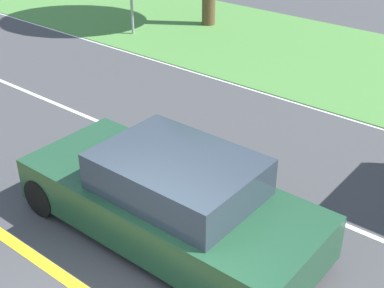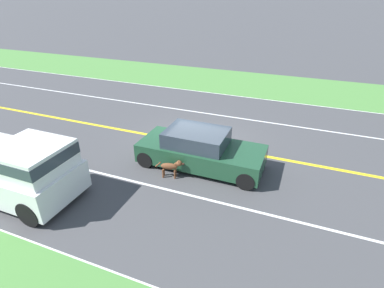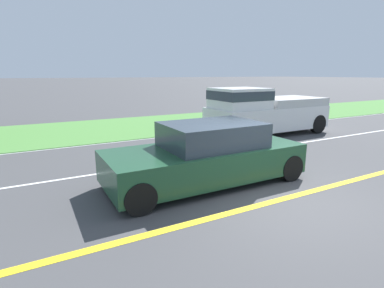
% 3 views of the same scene
% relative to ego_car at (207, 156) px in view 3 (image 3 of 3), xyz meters
% --- Properties ---
extents(ground_plane, '(400.00, 400.00, 0.00)m').
position_rel_ego_car_xyz_m(ground_plane, '(-1.61, -0.80, -0.67)').
color(ground_plane, '#424244').
extents(centre_divider_line, '(0.18, 160.00, 0.01)m').
position_rel_ego_car_xyz_m(centre_divider_line, '(-1.61, -0.80, -0.67)').
color(centre_divider_line, yellow).
rests_on(centre_divider_line, ground).
extents(lane_edge_line_right, '(0.14, 160.00, 0.01)m').
position_rel_ego_car_xyz_m(lane_edge_line_right, '(5.39, -0.80, -0.67)').
color(lane_edge_line_right, white).
rests_on(lane_edge_line_right, ground).
extents(lane_dash_same_dir, '(0.10, 160.00, 0.01)m').
position_rel_ego_car_xyz_m(lane_dash_same_dir, '(1.89, -0.80, -0.67)').
color(lane_dash_same_dir, white).
rests_on(lane_dash_same_dir, ground).
extents(grass_verge_right, '(6.00, 160.00, 0.03)m').
position_rel_ego_car_xyz_m(grass_verge_right, '(8.39, -0.80, -0.65)').
color(grass_verge_right, '#4C843D').
rests_on(grass_verge_right, ground).
extents(ego_car, '(1.93, 4.66, 1.44)m').
position_rel_ego_car_xyz_m(ego_car, '(0.00, 0.00, 0.00)').
color(ego_car, '#1E472D').
rests_on(ego_car, ground).
extents(dog, '(0.37, 1.06, 0.73)m').
position_rel_ego_car_xyz_m(dog, '(1.14, -0.65, -0.22)').
color(dog, brown).
rests_on(dog, ground).
extents(pickup_truck, '(2.12, 5.28, 2.00)m').
position_rel_ego_car_xyz_m(pickup_truck, '(3.88, -5.17, 0.34)').
color(pickup_truck, silver).
rests_on(pickup_truck, ground).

